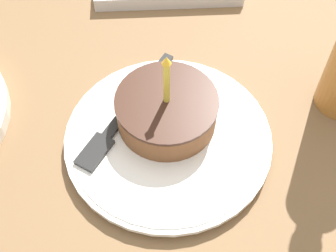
# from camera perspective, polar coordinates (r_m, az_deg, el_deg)

# --- Properties ---
(ground_plane) EXTENTS (2.40, 2.40, 0.04)m
(ground_plane) POSITION_cam_1_polar(r_m,az_deg,el_deg) (0.54, -2.41, -5.66)
(ground_plane) COLOR brown
(ground_plane) RESTS_ON ground
(plate) EXTENTS (0.23, 0.23, 0.01)m
(plate) POSITION_cam_1_polar(r_m,az_deg,el_deg) (0.53, 0.00, -1.57)
(plate) COLOR white
(plate) RESTS_ON ground_plane
(cake_slice) EXTENTS (0.11, 0.11, 0.10)m
(cake_slice) POSITION_cam_1_polar(r_m,az_deg,el_deg) (0.52, -0.16, 1.93)
(cake_slice) COLOR brown
(cake_slice) RESTS_ON plate
(fork) EXTENTS (0.17, 0.12, 0.00)m
(fork) POSITION_cam_1_polar(r_m,az_deg,el_deg) (0.54, -5.51, 1.32)
(fork) COLOR #262626
(fork) RESTS_ON plate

